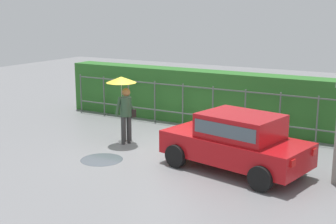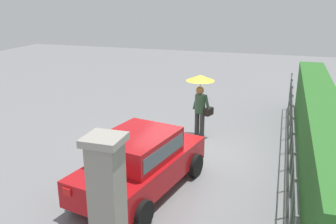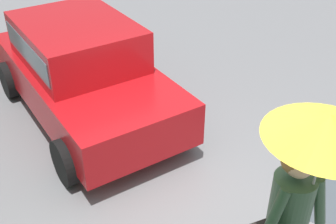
% 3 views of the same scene
% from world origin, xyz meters
% --- Properties ---
extents(ground_plane, '(40.00, 40.00, 0.00)m').
position_xyz_m(ground_plane, '(0.00, 0.00, 0.00)').
color(ground_plane, slate).
extents(car, '(3.96, 2.43, 1.48)m').
position_xyz_m(car, '(2.56, -0.41, 0.80)').
color(car, '#B71116').
rests_on(car, ground).
extents(pedestrian, '(0.91, 0.91, 2.06)m').
position_xyz_m(pedestrian, '(-1.30, 0.16, 1.47)').
color(pedestrian, '#333333').
rests_on(pedestrian, ground).
extents(puddle_near, '(1.16, 1.16, 0.00)m').
position_xyz_m(puddle_near, '(-0.93, -1.47, 0.00)').
color(puddle_near, '#4C545B').
rests_on(puddle_near, ground).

